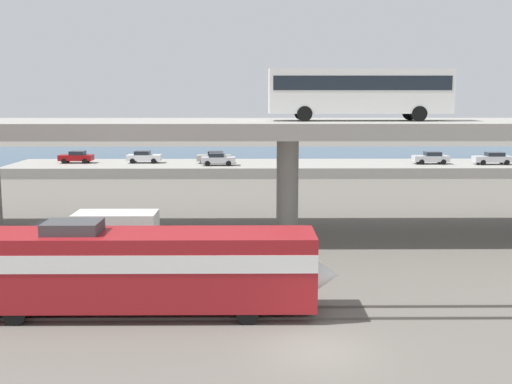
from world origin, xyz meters
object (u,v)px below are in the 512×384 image
object	(u,v)px
service_truck_west	(101,237)
parked_car_0	(76,157)
parked_car_1	(214,157)
parked_car_3	(493,158)
parked_car_5	(218,159)
transit_bus_on_overpass	(360,90)
train_locomotive	(154,266)
parked_car_4	(144,157)
parked_car_2	(431,158)

from	to	relation	value
service_truck_west	parked_car_0	distance (m)	45.26
parked_car_1	parked_car_3	bearing A→B (deg)	176.95
service_truck_west	parked_car_0	size ratio (longest dim) A/B	1.66
parked_car_3	parked_car_5	xyz separation A→B (m)	(-33.42, -0.77, -0.00)
transit_bus_on_overpass	service_truck_west	xyz separation A→B (m)	(-15.74, -7.24, -8.31)
train_locomotive	parked_car_3	distance (m)	59.84
parked_car_4	parked_car_5	size ratio (longest dim) A/B	1.04
service_truck_west	parked_car_4	xyz separation A→B (m)	(-4.79, 43.35, 0.37)
train_locomotive	parked_car_1	distance (m)	51.22
train_locomotive	parked_car_4	size ratio (longest dim) A/B	3.98
parked_car_4	train_locomotive	bearing A→B (deg)	-80.07
parked_car_0	parked_car_3	world-z (taller)	same
parked_car_3	transit_bus_on_overpass	bearing A→B (deg)	56.71
parked_car_1	parked_car_4	bearing A→B (deg)	-2.46
service_truck_west	parked_car_0	world-z (taller)	service_truck_west
parked_car_1	train_locomotive	bearing A→B (deg)	90.27
parked_car_0	parked_car_4	bearing A→B (deg)	-179.63
service_truck_west	parked_car_3	distance (m)	56.03
parked_car_1	parked_car_3	distance (m)	34.06
train_locomotive	parked_car_2	xyz separation A→B (m)	(26.40, 50.09, -0.19)
parked_car_2	parked_car_5	size ratio (longest dim) A/B	1.06
parked_car_0	train_locomotive	bearing A→B (deg)	108.66
parked_car_2	parked_car_3	world-z (taller)	same
train_locomotive	parked_car_0	bearing A→B (deg)	108.66
parked_car_2	parked_car_0	bearing A→B (deg)	-1.89
parked_car_5	transit_bus_on_overpass	bearing A→B (deg)	-71.42
parked_car_0	parked_car_2	world-z (taller)	same
parked_car_0	parked_car_1	world-z (taller)	same
parked_car_3	parked_car_4	bearing A→B (deg)	-2.93
transit_bus_on_overpass	parked_car_4	xyz separation A→B (m)	(-20.53, 36.11, -7.94)
parked_car_1	parked_car_4	xyz separation A→B (m)	(-8.80, 0.38, -0.00)
transit_bus_on_overpass	parked_car_0	distance (m)	46.89
parked_car_0	transit_bus_on_overpass	bearing A→B (deg)	128.71
parked_car_4	parked_car_0	bearing A→B (deg)	-179.63
parked_car_4	parked_car_5	distance (m)	9.84
parked_car_2	parked_car_5	distance (m)	26.10
parked_car_1	parked_car_2	world-z (taller)	same
train_locomotive	parked_car_5	distance (m)	48.64
train_locomotive	transit_bus_on_overpass	xyz separation A→B (m)	(11.49, 15.48, 7.75)
parked_car_0	parked_car_2	size ratio (longest dim) A/B	0.96
parked_car_2	parked_car_3	bearing A→B (deg)	174.67
train_locomotive	transit_bus_on_overpass	size ratio (longest dim) A/B	1.39
parked_car_0	parked_car_5	xyz separation A→B (m)	(17.75, -2.90, -0.00)
parked_car_3	parked_car_5	distance (m)	33.43
parked_car_3	train_locomotive	bearing A→B (deg)	55.65
train_locomotive	transit_bus_on_overpass	bearing A→B (deg)	53.42
parked_car_2	parked_car_4	size ratio (longest dim) A/B	1.02
transit_bus_on_overpass	parked_car_0	bearing A→B (deg)	128.71
transit_bus_on_overpass	parked_car_5	xyz separation A→B (m)	(-11.14, 33.16, -7.95)
train_locomotive	transit_bus_on_overpass	world-z (taller)	transit_bus_on_overpass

